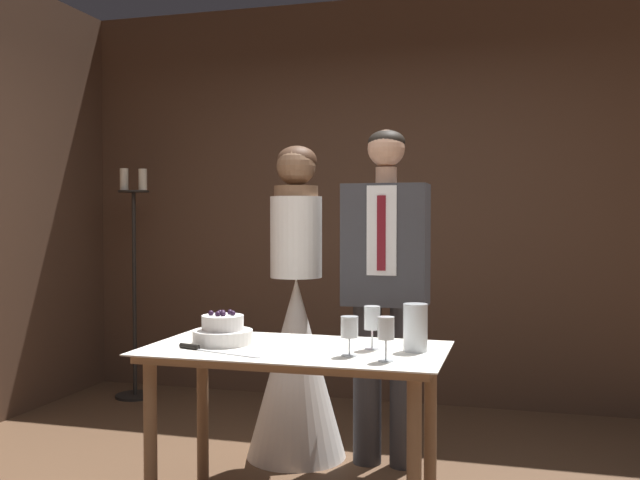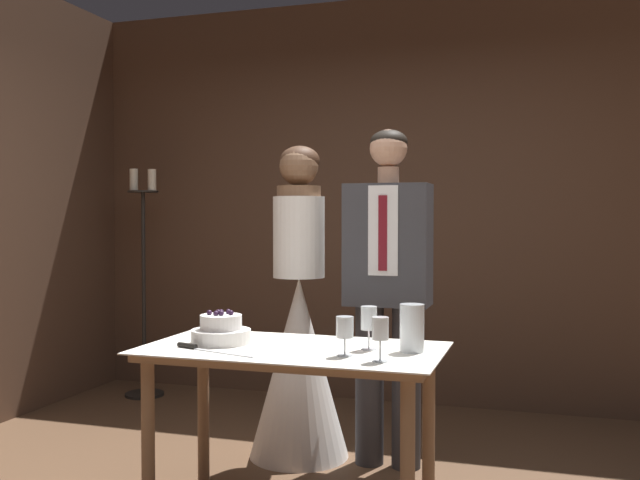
{
  "view_description": "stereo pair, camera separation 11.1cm",
  "coord_description": "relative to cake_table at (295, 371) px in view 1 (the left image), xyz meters",
  "views": [
    {
      "loc": [
        0.91,
        -2.7,
        1.3
      ],
      "look_at": [
        -0.0,
        0.57,
        1.19
      ],
      "focal_mm": 40.0,
      "sensor_mm": 36.0,
      "label": 1
    },
    {
      "loc": [
        1.02,
        -2.67,
        1.3
      ],
      "look_at": [
        -0.0,
        0.57,
        1.19
      ],
      "focal_mm": 40.0,
      "sensor_mm": 36.0,
      "label": 2
    }
  ],
  "objects": [
    {
      "name": "wine_glass_near",
      "position": [
        0.33,
        0.04,
        0.23
      ],
      "size": [
        0.07,
        0.07,
        0.18
      ],
      "color": "silver",
      "rests_on": "cake_table"
    },
    {
      "name": "tiered_cake",
      "position": [
        -0.33,
        -0.0,
        0.16
      ],
      "size": [
        0.26,
        0.26,
        0.15
      ],
      "color": "white",
      "rests_on": "cake_table"
    },
    {
      "name": "hurricane_candle",
      "position": [
        0.51,
        0.05,
        0.2
      ],
      "size": [
        0.1,
        0.1,
        0.2
      ],
      "color": "silver",
      "rests_on": "cake_table"
    },
    {
      "name": "wine_glass_middle",
      "position": [
        0.43,
        -0.18,
        0.22
      ],
      "size": [
        0.06,
        0.06,
        0.17
      ],
      "color": "silver",
      "rests_on": "cake_table"
    },
    {
      "name": "candle_stand",
      "position": [
        -1.76,
        1.7,
        0.15
      ],
      "size": [
        0.28,
        0.28,
        1.66
      ],
      "color": "black",
      "rests_on": "ground_plane"
    },
    {
      "name": "cake_table",
      "position": [
        0.0,
        0.0,
        0.0
      ],
      "size": [
        1.27,
        0.68,
        0.75
      ],
      "color": "#8E6B4C",
      "rests_on": "ground_plane"
    },
    {
      "name": "bride",
      "position": [
        -0.25,
        0.8,
        -0.02
      ],
      "size": [
        0.54,
        0.54,
        1.69
      ],
      "color": "white",
      "rests_on": "ground_plane"
    },
    {
      "name": "wine_glass_far",
      "position": [
        0.27,
        -0.12,
        0.21
      ],
      "size": [
        0.07,
        0.07,
        0.16
      ],
      "color": "silver",
      "rests_on": "cake_table"
    },
    {
      "name": "wall_back",
      "position": [
        0.0,
        2.14,
        0.77
      ],
      "size": [
        4.74,
        0.12,
        2.84
      ],
      "primitive_type": "cube",
      "color": "#513828",
      "rests_on": "ground_plane"
    },
    {
      "name": "groom",
      "position": [
        0.25,
        0.8,
        0.33
      ],
      "size": [
        0.44,
        0.25,
        1.76
      ],
      "color": "#38383D",
      "rests_on": "ground_plane"
    },
    {
      "name": "cake_knife",
      "position": [
        -0.34,
        -0.17,
        0.11
      ],
      "size": [
        0.4,
        0.14,
        0.02
      ],
      "rotation": [
        0.0,
        0.0,
        -0.29
      ],
      "color": "silver",
      "rests_on": "cake_table"
    }
  ]
}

